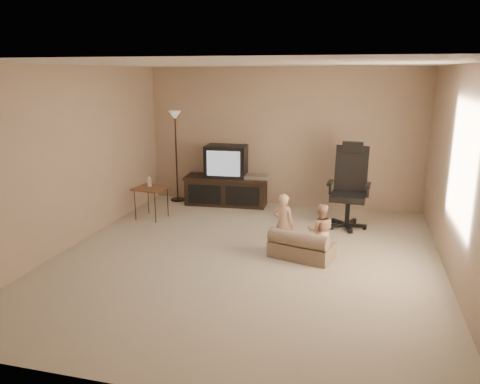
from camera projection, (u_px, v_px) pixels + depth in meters
The scene contains 9 objects.
floor at pixel (246, 259), 6.19m from camera, with size 5.50×5.50×0.00m, color #B5A890.
room_shell at pixel (246, 145), 5.81m from camera, with size 5.50×5.50×5.50m.
tv_stand at pixel (227, 180), 8.65m from camera, with size 1.58×0.67×1.11m.
office_chair at pixel (349, 197), 7.39m from camera, with size 0.67×0.70×1.34m.
side_table at pixel (151, 188), 7.80m from camera, with size 0.55×0.55×0.73m.
floor_lamp at pixel (176, 136), 8.72m from camera, with size 0.27×0.27×1.70m.
child_sofa at pixel (301, 247), 6.18m from camera, with size 0.90×0.66×0.40m.
toddler_left at pixel (283, 224), 6.28m from camera, with size 0.31×0.22×0.84m, color #DCAA89.
toddler_right at pixel (320, 231), 6.18m from camera, with size 0.36×0.20×0.73m, color #DCAA89.
Camera 1 is at (1.38, -5.61, 2.40)m, focal length 35.00 mm.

